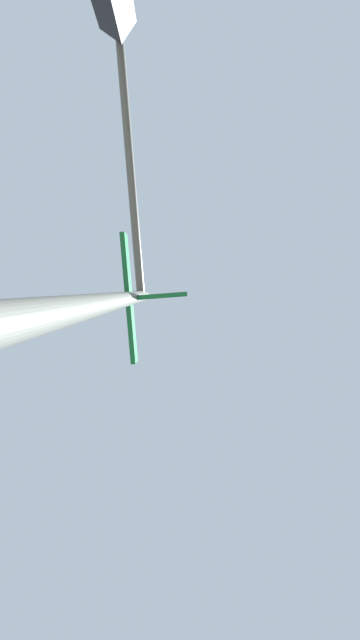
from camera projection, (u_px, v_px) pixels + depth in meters
name	position (u px, v px, depth m)	size (l,w,h in m)	color
traffic_signal_near	(107.00, 130.00, 2.92)	(2.37, 2.87, 6.42)	#474C47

